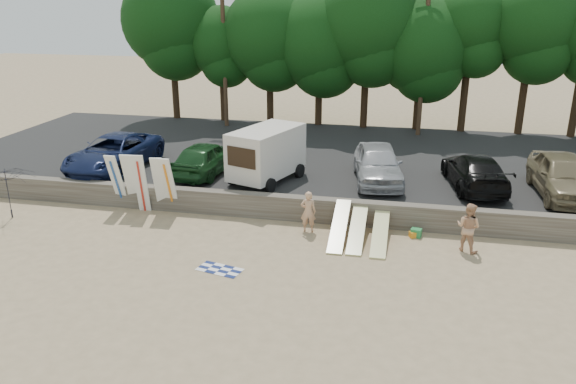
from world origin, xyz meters
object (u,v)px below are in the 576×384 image
(car_1, at_px, (206,158))
(cooler, at_px, (416,233))
(car_3, at_px, (475,171))
(car_2, at_px, (378,163))
(car_4, at_px, (563,176))
(beachgoer_a, at_px, (308,212))
(beachgoer_b, at_px, (468,227))
(car_0, at_px, (114,153))
(box_trailer, at_px, (267,152))
(beach_umbrella, at_px, (9,194))

(car_1, xyz_separation_m, cooler, (9.69, -3.73, -1.32))
(cooler, bearing_deg, car_3, 74.21)
(car_2, xyz_separation_m, car_4, (7.64, -0.33, 0.04))
(car_3, bearing_deg, beachgoer_a, 26.76)
(car_3, height_order, beachgoer_b, car_3)
(car_2, distance_m, cooler, 4.83)
(car_1, relative_size, beachgoer_a, 2.81)
(car_0, relative_size, cooler, 15.26)
(car_0, bearing_deg, car_2, 7.61)
(box_trailer, height_order, car_0, box_trailer)
(car_2, height_order, car_4, car_4)
(box_trailer, distance_m, cooler, 7.65)
(car_1, bearing_deg, car_4, -173.31)
(car_1, height_order, car_3, car_1)
(beachgoer_a, xyz_separation_m, beach_umbrella, (-12.11, -1.19, 0.24))
(car_4, relative_size, cooler, 13.71)
(car_2, distance_m, beach_umbrella, 15.57)
(car_0, distance_m, beachgoer_b, 16.65)
(box_trailer, distance_m, beach_umbrella, 10.76)
(car_3, relative_size, beachgoer_b, 2.85)
(car_0, height_order, beachgoer_a, car_0)
(car_0, distance_m, car_1, 4.60)
(beachgoer_a, relative_size, cooler, 4.31)
(cooler, relative_size, beach_umbrella, 0.16)
(car_4, bearing_deg, car_0, 178.75)
(beachgoer_b, bearing_deg, cooler, 4.23)
(car_2, xyz_separation_m, cooler, (1.77, -4.28, -1.39))
(car_0, xyz_separation_m, car_1, (4.59, 0.12, -0.02))
(beachgoer_b, relative_size, beach_umbrella, 0.76)
(beachgoer_a, distance_m, beach_umbrella, 12.17)
(car_1, relative_size, beach_umbrella, 1.96)
(car_1, xyz_separation_m, car_3, (12.09, 0.57, -0.04))
(beachgoer_a, bearing_deg, beachgoer_b, 170.39)
(beachgoer_a, bearing_deg, car_4, -161.36)
(car_3, xyz_separation_m, car_4, (3.48, -0.35, 0.15))
(box_trailer, xyz_separation_m, car_1, (-3.04, 0.43, -0.57))
(car_0, xyz_separation_m, beachgoer_a, (10.19, -3.96, -0.69))
(car_2, xyz_separation_m, beach_umbrella, (-14.44, -5.82, -0.49))
(car_0, height_order, cooler, car_0)
(car_4, bearing_deg, beachgoer_a, -158.92)
(car_3, xyz_separation_m, cooler, (-2.40, -4.29, -1.28))
(beach_umbrella, bearing_deg, car_3, 17.42)
(box_trailer, height_order, car_2, box_trailer)
(car_1, xyz_separation_m, beachgoer_b, (11.44, -4.58, -0.59))
(box_trailer, distance_m, beachgoer_b, 9.44)
(beachgoer_b, bearing_deg, car_3, -66.87)
(car_0, xyz_separation_m, cooler, (14.28, -3.61, -1.35))
(car_2, bearing_deg, beachgoer_a, -125.37)
(car_1, height_order, beach_umbrella, car_1)
(car_1, bearing_deg, box_trailer, 177.92)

